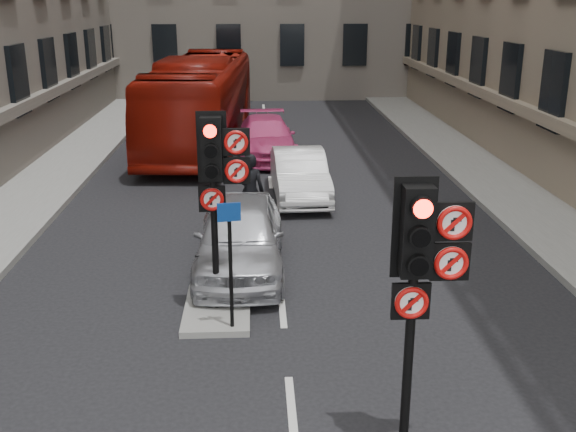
{
  "coord_description": "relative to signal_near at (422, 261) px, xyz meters",
  "views": [
    {
      "loc": [
        -0.45,
        -6.28,
        5.56
      ],
      "look_at": [
        -0.01,
        2.71,
        2.6
      ],
      "focal_mm": 42.0,
      "sensor_mm": 36.0,
      "label": 1
    }
  ],
  "objects": [
    {
      "name": "car_white",
      "position": [
        -0.69,
        11.3,
        -1.9
      ],
      "size": [
        1.6,
        4.2,
        1.37
      ],
      "primitive_type": "imported",
      "rotation": [
        0.0,
        0.0,
        0.04
      ],
      "color": "silver",
      "rests_on": "ground"
    },
    {
      "name": "car_silver",
      "position": [
        -2.29,
        6.01,
        -1.82
      ],
      "size": [
        1.9,
        4.54,
        1.53
      ],
      "primitive_type": "imported",
      "rotation": [
        0.0,
        0.0,
        -0.02
      ],
      "color": "#B1B2B9",
      "rests_on": "ground"
    },
    {
      "name": "pavement_right",
      "position": [
        5.71,
        11.01,
        -2.5
      ],
      "size": [
        3.0,
        50.0,
        0.16
      ],
      "primitive_type": "cube",
      "color": "gray",
      "rests_on": "ground"
    },
    {
      "name": "bus_red",
      "position": [
        -3.99,
        18.67,
        -0.89
      ],
      "size": [
        3.66,
        12.31,
        3.38
      ],
      "primitive_type": "imported",
      "rotation": [
        0.0,
        0.0,
        -0.07
      ],
      "color": "maroon",
      "rests_on": "ground"
    },
    {
      "name": "info_sign",
      "position": [
        -2.39,
        3.19,
        -1.01
      ],
      "size": [
        0.39,
        0.14,
        2.24
      ],
      "rotation": [
        0.0,
        0.0,
        0.14
      ],
      "color": "black",
      "rests_on": "centre_island"
    },
    {
      "name": "motorcycle",
      "position": [
        -2.94,
        5.01,
        -2.12
      ],
      "size": [
        0.57,
        1.56,
        0.92
      ],
      "primitive_type": "imported",
      "rotation": [
        0.0,
        0.0,
        0.09
      ],
      "color": "black",
      "rests_on": "ground"
    },
    {
      "name": "motorcyclist",
      "position": [
        -2.09,
        8.67,
        -1.62
      ],
      "size": [
        0.75,
        0.54,
        1.92
      ],
      "primitive_type": "imported",
      "rotation": [
        0.0,
        0.0,
        3.03
      ],
      "color": "black",
      "rests_on": "ground"
    },
    {
      "name": "pavement_left",
      "position": [
        -8.69,
        11.01,
        -2.5
      ],
      "size": [
        3.0,
        50.0,
        0.16
      ],
      "primitive_type": "cube",
      "color": "gray",
      "rests_on": "ground"
    },
    {
      "name": "signal_far",
      "position": [
        -2.6,
        4.0,
        0.12
      ],
      "size": [
        0.91,
        0.4,
        3.58
      ],
      "color": "black",
      "rests_on": "centre_island"
    },
    {
      "name": "signal_near",
      "position": [
        0.0,
        0.0,
        0.0
      ],
      "size": [
        0.91,
        0.4,
        3.58
      ],
      "color": "black",
      "rests_on": "ground"
    },
    {
      "name": "centre_island",
      "position": [
        -2.69,
        4.01,
        -2.52
      ],
      "size": [
        1.2,
        2.0,
        0.12
      ],
      "primitive_type": "cube",
      "color": "gray",
      "rests_on": "ground"
    },
    {
      "name": "car_pink",
      "position": [
        -1.56,
        16.43,
        -1.88
      ],
      "size": [
        2.22,
        4.97,
        1.41
      ],
      "primitive_type": "imported",
      "rotation": [
        0.0,
        0.0,
        0.05
      ],
      "color": "#CD3C7A",
      "rests_on": "ground"
    }
  ]
}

